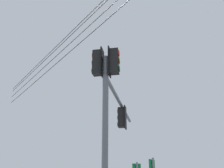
% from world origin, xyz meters
% --- Properties ---
extents(signal_mast_assembly, '(6.35, 2.85, 6.57)m').
position_xyz_m(signal_mast_assembly, '(1.28, 0.30, 4.72)').
color(signal_mast_assembly, slate).
rests_on(signal_mast_assembly, ground).
extents(overhead_wire_span, '(18.59, 9.27, 1.68)m').
position_xyz_m(overhead_wire_span, '(1.10, 1.12, 8.34)').
color(overhead_wire_span, black).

